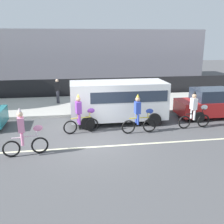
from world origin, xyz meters
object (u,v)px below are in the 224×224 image
Objects in this scene: parade_cyclist_pink at (25,135)px; parade_cyclist_zebra at (195,112)px; parked_car_red at (213,104)px; parade_cyclist_purple at (81,116)px; pedestrian_onlooker at (58,90)px; parked_van_white at (120,99)px; parade_cyclist_cobalt at (140,116)px.

parade_cyclist_zebra is (7.87, 1.98, 0.00)m from parade_cyclist_pink.
parked_car_red is at bearing 41.20° from parade_cyclist_zebra.
parade_cyclist_purple is 1.19× the size of pedestrian_onlooker.
parade_cyclist_purple reaches higher than pedestrian_onlooker.
parked_car_red is at bearing 10.94° from parade_cyclist_purple.
pedestrian_onlooker is at bearing 83.29° from parade_cyclist_pink.
pedestrian_onlooker is at bearing 103.08° from parade_cyclist_purple.
parked_car_red is 9.77m from pedestrian_onlooker.
parked_van_white is 1.22× the size of parked_car_red.
parade_cyclist_pink and parade_cyclist_zebra have the same top height.
parked_car_red is at bearing 21.72° from parade_cyclist_cobalt.
parade_cyclist_zebra is 3.90m from parked_van_white.
pedestrian_onlooker is (-1.31, 5.62, 0.17)m from parade_cyclist_purple.
parade_cyclist_pink and parade_cyclist_cobalt have the same top height.
parade_cyclist_zebra is 1.19× the size of pedestrian_onlooker.
parade_cyclist_zebra is at bearing 5.24° from parade_cyclist_cobalt.
parked_car_red is (9.75, 3.62, -0.06)m from parade_cyclist_pink.
parade_cyclist_pink reaches higher than pedestrian_onlooker.
parade_cyclist_cobalt is 1.99m from parked_van_white.
pedestrian_onlooker is (0.92, 7.79, 0.17)m from parade_cyclist_pink.
parked_van_white is (-0.62, 1.84, 0.44)m from parade_cyclist_cobalt.
parked_van_white is at bearing 156.06° from parade_cyclist_zebra.
parked_car_red is (7.53, 1.46, -0.06)m from parade_cyclist_purple.
pedestrian_onlooker is (-6.96, 5.81, 0.17)m from parade_cyclist_zebra.
parked_van_white is (-3.55, 1.57, 0.44)m from parade_cyclist_zebra.
pedestrian_onlooker is at bearing 140.10° from parade_cyclist_zebra.
parked_car_red is (1.88, 1.65, -0.06)m from parade_cyclist_zebra.
pedestrian_onlooker is (-3.41, 4.24, -0.27)m from parked_van_white.
parked_van_white is at bearing -179.24° from parked_car_red.
parade_cyclist_purple is at bearing -146.65° from parked_van_white.
parade_cyclist_pink is at bearing -160.94° from parade_cyclist_cobalt.
parade_cyclist_zebra is 2.50m from parked_car_red.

